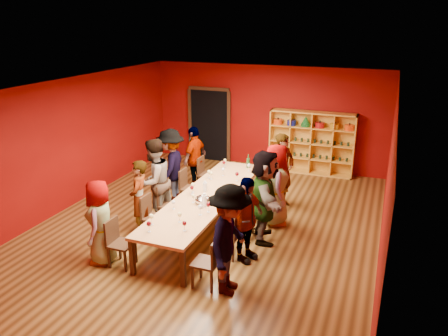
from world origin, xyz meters
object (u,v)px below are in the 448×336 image
Objects in this scene: chair_person_right_0 at (210,260)px; chair_person_left_1 at (151,214)px; chair_person_left_2 at (166,202)px; person_right_4 at (283,171)px; person_left_2 at (154,181)px; person_left_4 at (195,158)px; person_right_1 at (245,220)px; person_left_1 at (139,198)px; spittoon_bowl at (203,200)px; chair_person_left_3 at (187,185)px; wine_bottle at (248,163)px; chair_person_right_2 at (247,214)px; chair_person_right_4 at (270,185)px; tasting_table at (207,197)px; person_left_0 at (100,222)px; person_right_3 at (276,185)px; chair_person_left_4 at (205,172)px; person_right_0 at (230,240)px; person_left_3 at (171,167)px; chair_person_right_3 at (258,200)px; shelving_unit at (312,140)px; chair_person_right_1 at (232,233)px; chair_person_left_0 at (118,240)px; person_right_2 at (265,196)px.

chair_person_left_1 is at bearing 146.35° from chair_person_right_0.
person_right_4 reaches higher than chair_person_left_2.
person_left_4 is at bearing -166.22° from person_left_2.
person_left_1 is at bearing 105.07° from person_right_1.
chair_person_left_3 is at bearing 126.40° from spittoon_bowl.
wine_bottle is at bearing 86.15° from spittoon_bowl.
person_left_1 is at bearing -111.07° from chair_person_left_2.
chair_person_right_4 is at bearing 90.00° from chair_person_right_2.
tasting_table is 2.84× the size of person_left_0.
chair_person_left_4 is at bearing 38.73° from person_right_3.
person_left_0 is 1.78× the size of chair_person_right_4.
chair_person_left_2 is at bearing 45.32° from person_right_0.
chair_person_right_2 is (0.91, -0.09, -0.20)m from tasting_table.
person_left_3 is at bearing 180.00° from chair_person_left_3.
person_right_1 is (2.08, -0.85, 0.32)m from chair_person_left_2.
person_right_3 is at bearing 69.97° from person_left_4.
wine_bottle is at bearing 1.51° from chair_person_left_4.
person_right_3 is at bearing -29.40° from chair_person_left_4.
chair_person_left_4 reaches higher than tasting_table.
spittoon_bowl is at bearing 90.40° from person_left_2.
chair_person_left_2 is 1.00× the size of chair_person_right_4.
spittoon_bowl is (-0.82, -0.34, 0.33)m from chair_person_right_2.
chair_person_left_4 is at bearing 147.54° from person_left_3.
chair_person_right_0 is at bearing -45.81° from chair_person_left_2.
person_right_0 reaches higher than person_left_0.
spittoon_bowl is (1.00, 0.35, 0.33)m from chair_person_left_1.
chair_person_right_2 is (2.07, 0.70, -0.31)m from person_left_1.
chair_person_right_4 is at bearing 90.00° from chair_person_right_3.
person_right_3 is at bearing 43.68° from spittoon_bowl.
person_left_4 is 2.14m from chair_person_right_4.
chair_person_left_1 is 2.63× the size of wine_bottle.
person_left_0 is at bearing -112.81° from shelving_unit.
person_left_3 is 1.19m from chair_person_left_4.
chair_person_left_1 is at bearing -139.09° from tasting_table.
person_left_3 is 3.90m from person_right_0.
person_left_2 is at bearing 89.91° from person_right_1.
chair_person_left_4 is at bearing 112.74° from spittoon_bowl.
person_left_2 is (-2.59, -4.44, -0.05)m from shelving_unit.
chair_person_left_4 is at bearing 90.00° from chair_person_left_2.
chair_person_right_0 and chair_person_right_1 have the same top height.
shelving_unit reaches higher than spittoon_bowl.
person_right_0 is (2.16, -3.96, 0.44)m from chair_person_left_4.
chair_person_left_1 is at bearing 104.51° from person_right_1.
person_left_1 is at bearing 102.16° from chair_person_left_0.
chair_person_right_0 is at bearing 41.85° from person_left_1.
person_left_0 is 4.23m from wine_bottle.
person_right_3 is 1.00× the size of person_right_4.
shelving_unit is at bearing 55.79° from chair_person_left_3.
person_right_2 is 1.85m from chair_person_right_4.
chair_person_left_2 and chair_person_right_4 have the same top height.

